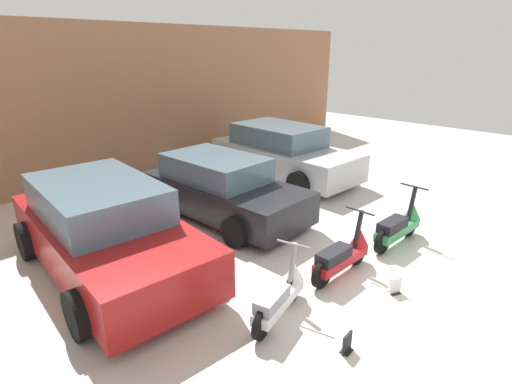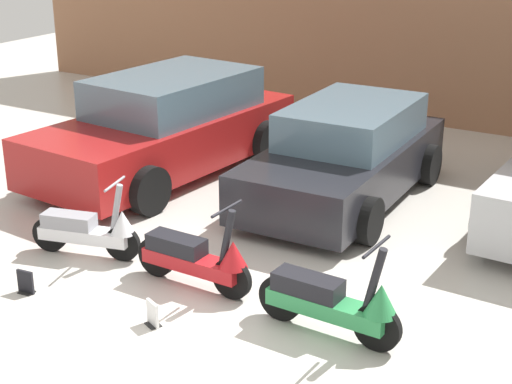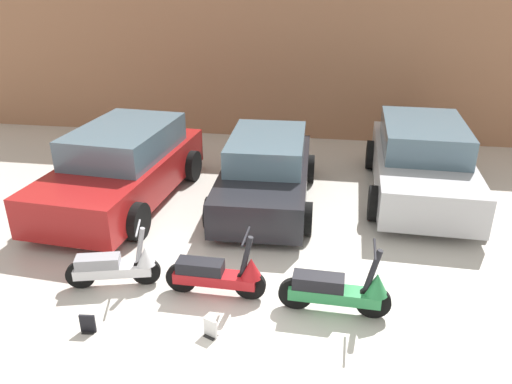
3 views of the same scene
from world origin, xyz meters
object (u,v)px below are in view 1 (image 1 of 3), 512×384
Objects in this scene: scooter_front_right at (344,254)px; car_rear_left at (105,229)px; scooter_front_left at (281,294)px; car_rear_right at (283,153)px; car_rear_center at (221,188)px; placard_near_right_scooter at (395,287)px; placard_near_left_scooter at (347,344)px; scooter_front_center at (400,225)px.

scooter_front_right is 0.32× the size of car_rear_left.
car_rear_right is (4.85, 4.14, 0.36)m from scooter_front_left.
car_rear_left is 1.14× the size of car_rear_center.
car_rear_right is (3.09, 0.89, 0.07)m from car_rear_center.
car_rear_right is at bearing 104.36° from car_rear_center.
car_rear_right is at bearing 57.28° from placard_near_right_scooter.
placard_near_left_scooter is at bearing 20.08° from car_rear_left.
scooter_front_right is at bearing -15.23° from scooter_front_left.
scooter_front_center is 0.33× the size of car_rear_left.
scooter_front_left is at bearing 150.80° from placard_near_right_scooter.
scooter_front_center reaches higher than scooter_front_left.
scooter_front_right is 5.62× the size of placard_near_right_scooter.
scooter_front_center is at bearing 21.35° from car_rear_center.
car_rear_right is at bearing 47.13° from placard_near_left_scooter.
scooter_front_left is 6.39m from car_rear_right.
scooter_front_left is 3.10m from car_rear_left.
car_rear_left is (-1.05, 2.90, 0.37)m from scooter_front_left.
scooter_front_left is 0.34× the size of car_rear_center.
scooter_front_center is at bearing 59.18° from car_rear_left.
car_rear_right reaches higher than scooter_front_right.
scooter_front_center is 1.79m from placard_near_right_scooter.
scooter_front_center is at bearing -18.80° from car_rear_right.
scooter_front_right is at bearing -36.61° from car_rear_right.
car_rear_center is at bearing 87.17° from scooter_front_right.
placard_near_left_scooter is at bearing -162.41° from scooter_front_center.
placard_near_left_scooter is at bearing -40.94° from car_rear_right.
car_rear_right reaches higher than placard_near_left_scooter.
scooter_front_right reaches higher than placard_near_left_scooter.
car_rear_left is 1.03× the size of car_rear_right.
car_rear_center is (2.82, 0.36, -0.08)m from car_rear_left.
scooter_front_right is 1.69m from scooter_front_center.
car_rear_center is 3.21m from car_rear_right.
placard_near_right_scooter is (2.66, -3.80, -0.60)m from car_rear_left.
scooter_front_left is at bearing -179.44° from scooter_front_right.
scooter_front_center is 3.33m from placard_near_left_scooter.
placard_near_right_scooter is at bearing 39.84° from car_rear_left.
placard_near_left_scooter is 1.59m from placard_near_right_scooter.
scooter_front_right is at bearing 176.93° from scooter_front_center.
car_rear_right is (5.90, 1.25, -0.01)m from car_rear_left.
car_rear_left is at bearing 95.27° from scooter_front_left.
scooter_front_right is 3.28m from car_rear_center.
scooter_front_center is 5.84× the size of placard_near_left_scooter.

